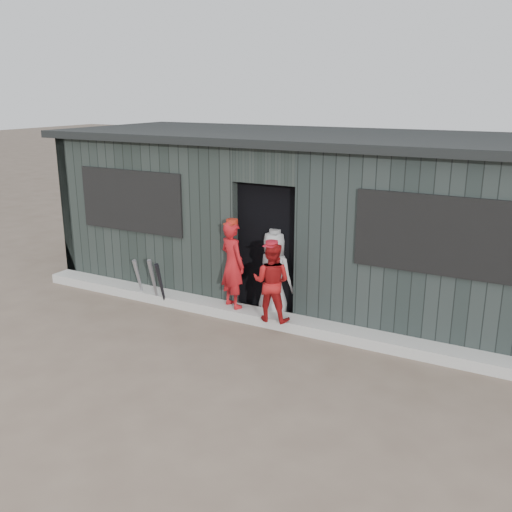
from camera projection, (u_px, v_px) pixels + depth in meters
The scene contains 9 objects.
ground at pixel (185, 372), 6.86m from camera, with size 80.00×80.00×0.00m, color brown.
curb at pixel (257, 316), 8.37m from camera, with size 8.00×0.36×0.15m, color #ADADA8.
bat_left at pixel (139, 279), 9.12m from camera, with size 0.07×0.07×0.72m, color gray.
bat_mid at pixel (154, 282), 8.86m from camera, with size 0.07×0.07×0.82m, color gray.
bat_right at pixel (161, 285), 8.79m from camera, with size 0.07×0.07×0.77m, color black.
player_red_left at pixel (233, 264), 8.38m from camera, with size 0.48×0.31×1.31m, color #AE151A.
player_red_right at pixel (271, 282), 7.90m from camera, with size 0.55×0.43×1.12m, color #9F1314.
player_grey_back at pixel (275, 274), 8.41m from camera, with size 0.64×0.42×1.31m, color #A3A3A3.
dugout at pixel (305, 214), 9.46m from camera, with size 8.30×3.30×2.62m.
Camera 1 is at (3.70, -5.04, 3.25)m, focal length 40.00 mm.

